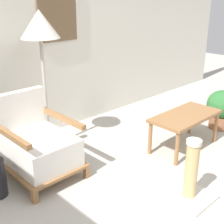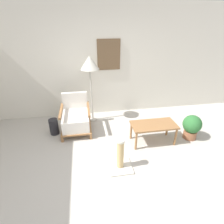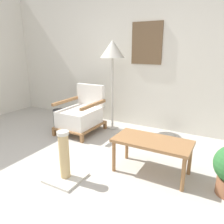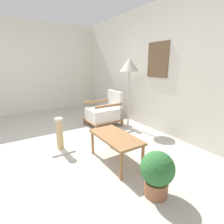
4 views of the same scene
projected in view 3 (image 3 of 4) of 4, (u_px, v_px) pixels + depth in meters
name	position (u px, v px, depth m)	size (l,w,h in m)	color
ground_plane	(36.00, 189.00, 2.36)	(14.00, 14.00, 0.00)	#B7B2A8
wall_back	(133.00, 55.00, 4.05)	(8.00, 0.09, 2.70)	silver
armchair	(81.00, 115.00, 3.91)	(0.65, 0.78, 0.82)	olive
floor_lamp	(112.00, 52.00, 3.79)	(0.43, 0.43, 1.61)	#B7B2A8
coffee_table	(152.00, 144.00, 2.57)	(0.91, 0.45, 0.43)	olive
vase	(59.00, 119.00, 4.14)	(0.20, 0.20, 0.36)	black
scratching_post	(65.00, 163.00, 2.49)	(0.40, 0.40, 0.59)	beige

